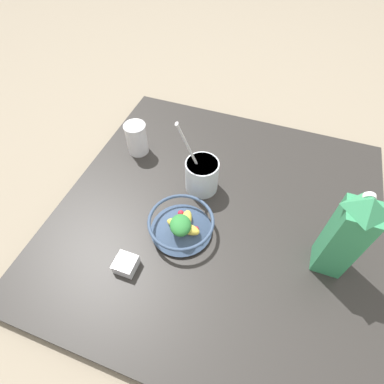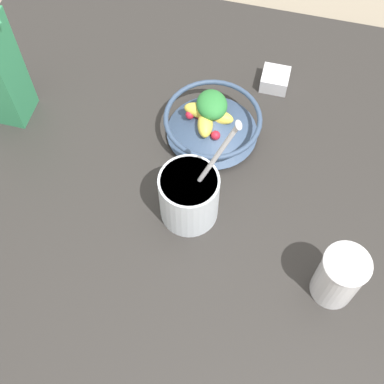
% 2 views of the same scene
% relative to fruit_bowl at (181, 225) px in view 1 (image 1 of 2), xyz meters
% --- Properties ---
extents(ground_plane, '(6.00, 6.00, 0.00)m').
position_rel_fruit_bowl_xyz_m(ground_plane, '(-0.08, -0.10, -0.07)').
color(ground_plane, gray).
extents(countertop, '(0.99, 0.99, 0.03)m').
position_rel_fruit_bowl_xyz_m(countertop, '(-0.08, -0.10, -0.05)').
color(countertop, '#2D2B28').
rests_on(countertop, ground_plane).
extents(fruit_bowl, '(0.20, 0.20, 0.09)m').
position_rel_fruit_bowl_xyz_m(fruit_bowl, '(0.00, 0.00, 0.00)').
color(fruit_bowl, '#384C6B').
rests_on(fruit_bowl, countertop).
extents(milk_carton, '(0.08, 0.08, 0.30)m').
position_rel_fruit_bowl_xyz_m(milk_carton, '(-0.42, -0.04, 0.11)').
color(milk_carton, '#338C59').
rests_on(milk_carton, countertop).
extents(yogurt_tub, '(0.13, 0.11, 0.27)m').
position_rel_fruit_bowl_xyz_m(yogurt_tub, '(0.00, -0.19, 0.03)').
color(yogurt_tub, silver).
rests_on(yogurt_tub, countertop).
extents(drinking_cup, '(0.08, 0.08, 0.12)m').
position_rel_fruit_bowl_xyz_m(drinking_cup, '(0.28, -0.27, 0.02)').
color(drinking_cup, white).
rests_on(drinking_cup, countertop).
extents(spice_jar, '(0.06, 0.06, 0.04)m').
position_rel_fruit_bowl_xyz_m(spice_jar, '(0.10, 0.16, -0.02)').
color(spice_jar, silver).
rests_on(spice_jar, countertop).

